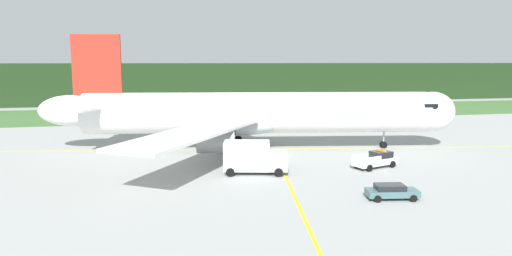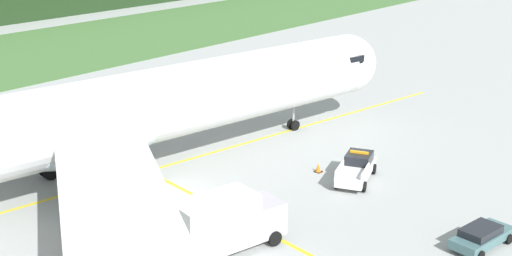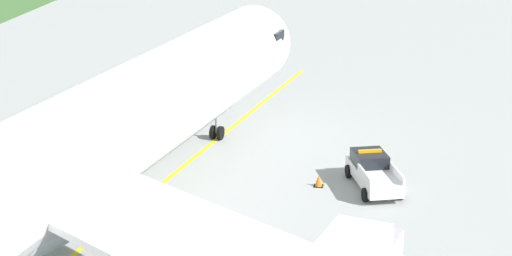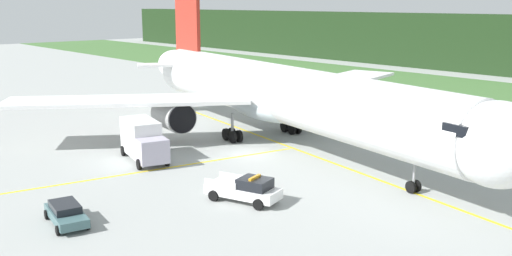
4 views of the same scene
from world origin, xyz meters
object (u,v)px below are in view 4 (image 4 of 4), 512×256
(airliner, at_px, (277,94))
(ops_pickup_truck, at_px, (246,189))
(staff_car, at_px, (66,213))
(apron_cone, at_px, (272,187))
(catering_truck, at_px, (143,140))

(airliner, bearing_deg, ops_pickup_truck, -49.55)
(staff_car, distance_m, apron_cone, 14.48)
(staff_car, height_order, apron_cone, staff_car)
(ops_pickup_truck, xyz_separation_m, staff_car, (-4.13, -11.03, -0.20))
(ops_pickup_truck, relative_size, catering_truck, 0.80)
(airliner, distance_m, apron_cone, 15.68)
(ops_pickup_truck, bearing_deg, staff_car, -110.54)
(ops_pickup_truck, distance_m, staff_car, 11.78)
(ops_pickup_truck, relative_size, apron_cone, 8.28)
(airliner, xyz_separation_m, apron_cone, (10.87, -10.38, -4.48))
(catering_truck, bearing_deg, ops_pickup_truck, -0.27)
(apron_cone, bearing_deg, airliner, 136.33)
(catering_truck, height_order, staff_car, catering_truck)
(catering_truck, bearing_deg, airliner, 78.94)
(airliner, height_order, apron_cone, airliner)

